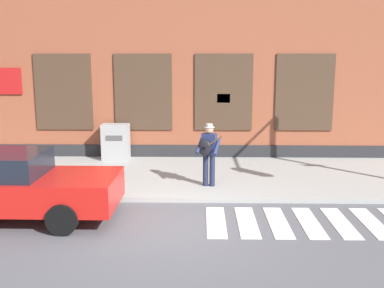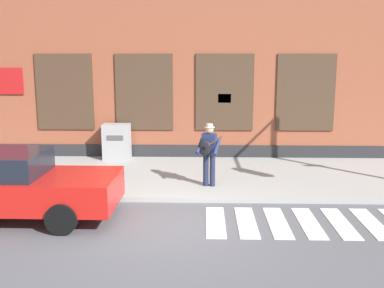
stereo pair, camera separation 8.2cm
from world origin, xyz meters
name	(u,v)px [view 2 (the right image)]	position (x,y,z in m)	size (l,w,h in m)	color
ground_plane	(172,225)	(0.00, 0.00, 0.00)	(160.00, 160.00, 0.00)	#56565B
sidewalk	(181,176)	(0.00, 3.84, 0.06)	(28.00, 4.65, 0.13)	#9E9E99
building_backdrop	(187,32)	(0.00, 8.16, 4.48)	(28.00, 4.06, 8.97)	brown
crosswalk	(324,223)	(3.34, 0.21, 0.01)	(5.20, 1.90, 0.01)	silver
red_car	(12,185)	(-3.59, 0.32, 0.77)	(4.62, 2.02, 1.53)	red
busker	(209,151)	(0.81, 2.58, 1.10)	(0.72, 0.66, 1.71)	#1E233D
utility_box	(117,142)	(-2.29, 5.71, 0.74)	(0.91, 0.55, 1.22)	#9E9E9E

